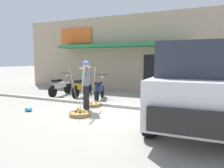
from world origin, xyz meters
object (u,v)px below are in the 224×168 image
Objects in this scene: fruit_basket_right_side at (80,113)px; motorcycle_nearest_shop at (60,86)px; fruit_basket_left_side at (92,104)px; motorcycle_second_in_row at (82,87)px; parked_truck at (200,82)px; fruit_vendor at (86,82)px; motorcycle_third_in_row at (100,89)px; plastic_litter_bag at (28,109)px.

motorcycle_nearest_shop is at bearing 136.95° from fruit_basket_right_side.
fruit_basket_left_side is 0.80× the size of motorcycle_nearest_shop.
parked_truck is (5.25, -2.35, 0.68)m from motorcycle_second_in_row.
motorcycle_nearest_shop is at bearing 142.94° from fruit_vendor.
fruit_basket_right_side reaches higher than motorcycle_third_in_row.
motorcycle_second_in_row is (-1.71, 2.35, -0.52)m from fruit_vendor.
motorcycle_nearest_shop is (-2.81, 2.12, -0.52)m from fruit_vendor.
fruit_basket_right_side is 2.75m from motorcycle_third_in_row.
motorcycle_second_in_row is (-1.90, 3.03, 0.38)m from fruit_basket_right_side.
fruit_basket_right_side is at bearing -74.35° from motorcycle_third_in_row.
parked_truck reaches higher than fruit_basket_left_side.
fruit_basket_left_side is at bearing -28.72° from motorcycle_nearest_shop.
parked_truck is 5.44m from plastic_litter_bag.
motorcycle_nearest_shop is 3.26m from plastic_litter_bag.
fruit_vendor reaches higher than fruit_basket_left_side.
fruit_basket_left_side is at bearing -74.79° from motorcycle_third_in_row.
motorcycle_second_in_row is 0.37× the size of parked_truck.
fruit_vendor reaches higher than motorcycle_third_in_row.
fruit_vendor is 2.95m from motorcycle_second_in_row.
motorcycle_nearest_shop is at bearing 161.54° from parked_truck.
fruit_basket_right_side is at bearing -73.96° from fruit_basket_left_side.
motorcycle_third_in_row is (-0.54, 1.93, -0.52)m from fruit_vendor.
fruit_basket_left_side is 0.30× the size of parked_truck.
motorcycle_nearest_shop is at bearing 175.29° from motorcycle_third_in_row.
motorcycle_third_in_row is (-0.73, 2.62, 0.38)m from fruit_basket_right_side.
motorcycle_third_in_row is at bearing 105.65° from fruit_basket_right_side.
fruit_basket_left_side is 1.43m from fruit_basket_right_side.
fruit_basket_right_side reaches higher than plastic_litter_bag.
fruit_basket_right_side is at bearing -57.89° from motorcycle_second_in_row.
fruit_basket_left_side is 1.34m from motorcycle_third_in_row.
fruit_basket_left_side is 2.27m from motorcycle_second_in_row.
plastic_litter_bag is at bearing -170.08° from parked_truck.
plastic_litter_bag is (-1.91, -0.23, -0.01)m from fruit_basket_right_side.
fruit_vendor is at bearing 28.32° from plastic_litter_bag.
fruit_basket_right_side reaches higher than motorcycle_nearest_shop.
motorcycle_nearest_shop is at bearing 151.28° from fruit_basket_left_side.
fruit_vendor is 1.15m from fruit_basket_right_side.
fruit_basket_left_side is 3.95m from parked_truck.
motorcycle_second_in_row reaches higher than plastic_litter_bag.
fruit_basket_left_side reaches higher than motorcycle_second_in_row.
parked_truck is (3.55, -0.00, 0.16)m from fruit_vendor.
fruit_basket_right_side is 3.58m from parked_truck.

